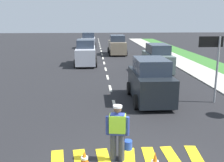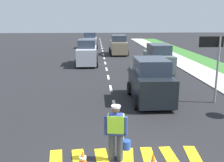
# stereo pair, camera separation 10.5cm
# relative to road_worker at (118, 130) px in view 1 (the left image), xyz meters

# --- Properties ---
(ground_plane) EXTENTS (96.00, 96.00, 0.00)m
(ground_plane) POSITION_rel_road_worker_xyz_m (0.28, 20.34, -0.93)
(ground_plane) COLOR black
(sidewalk_right) EXTENTS (2.40, 72.00, 0.14)m
(sidewalk_right) POSITION_rel_road_worker_xyz_m (7.48, 9.34, -0.93)
(sidewalk_right) COLOR #B2ADA3
(sidewalk_right) RESTS_ON ground
(lane_center_line) EXTENTS (0.14, 46.40, 0.01)m
(lane_center_line) POSITION_rel_road_worker_xyz_m (0.28, 24.54, -0.93)
(lane_center_line) COLOR silver
(lane_center_line) RESTS_ON ground
(road_worker) EXTENTS (0.77, 0.36, 1.67)m
(road_worker) POSITION_rel_road_worker_xyz_m (0.00, 0.00, 0.00)
(road_worker) COLOR #383D4C
(road_worker) RESTS_ON ground
(lane_direction_sign) EXTENTS (1.16, 0.11, 3.20)m
(lane_direction_sign) POSITION_rel_road_worker_xyz_m (4.95, 5.09, 1.48)
(lane_direction_sign) COLOR gray
(lane_direction_sign) RESTS_ON ground
(traffic_cone_far) EXTENTS (0.36, 0.36, 0.48)m
(traffic_cone_far) POSITION_rel_road_worker_xyz_m (-0.96, -0.30, -0.69)
(traffic_cone_far) COLOR black
(traffic_cone_far) RESTS_ON ground
(car_outgoing_far) EXTENTS (1.99, 4.15, 2.17)m
(car_outgoing_far) POSITION_rel_road_worker_xyz_m (1.98, 22.80, 0.08)
(car_outgoing_far) COLOR gray
(car_outgoing_far) RESTS_ON ground
(car_oncoming_second) EXTENTS (1.91, 4.16, 2.21)m
(car_oncoming_second) POSITION_rel_road_worker_xyz_m (-1.35, 16.23, 0.10)
(car_oncoming_second) COLOR silver
(car_oncoming_second) RESTS_ON ground
(car_parked_far) EXTENTS (1.86, 4.27, 2.13)m
(car_parked_far) POSITION_rel_road_worker_xyz_m (4.14, 12.64, 0.06)
(car_parked_far) COLOR slate
(car_parked_far) RESTS_ON ground
(car_oncoming_third) EXTENTS (2.04, 3.89, 2.12)m
(car_oncoming_third) POSITION_rel_road_worker_xyz_m (-1.34, 29.55, 0.05)
(car_oncoming_third) COLOR silver
(car_oncoming_third) RESTS_ON ground
(car_outgoing_ahead) EXTENTS (1.93, 3.87, 2.14)m
(car_outgoing_ahead) POSITION_rel_road_worker_xyz_m (2.09, 5.53, 0.06)
(car_outgoing_ahead) COLOR black
(car_outgoing_ahead) RESTS_ON ground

